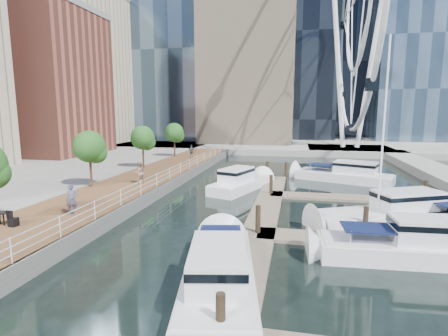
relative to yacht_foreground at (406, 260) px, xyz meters
The scene contains 13 objects.
ground 12.00m from the yacht_foreground, 149.74° to the right, with size 520.00×520.00×0.00m, color black.
boardwalk 21.34m from the yacht_foreground, 155.20° to the left, with size 6.00×60.00×1.00m, color brown.
seawall 18.66m from the yacht_foreground, 151.33° to the left, with size 0.25×60.00×1.00m, color #595954.
land_far 96.51m from the yacht_foreground, 96.17° to the left, with size 200.00×114.00×1.00m, color gray.
pier 46.10m from the yacht_foreground, 85.48° to the left, with size 14.00×12.00×1.00m, color gray.
railing 18.81m from the yacht_foreground, 151.48° to the left, with size 0.10×60.00×1.05m, color white, non-canonical shape.
floating_docks 4.63m from the yacht_foreground, 121.44° to the left, with size 16.00×34.00×2.60m.
street_trees 23.57m from the yacht_foreground, 159.94° to the left, with size 2.60×42.60×4.60m.
yacht_foreground is the anchor object (origin of this frame).
pedestrian_near 18.36m from the yacht_foreground, behind, with size 0.69×0.45×1.88m, color #484960.
pedestrian_mid 21.00m from the yacht_foreground, 151.77° to the left, with size 0.92×0.71×1.88m, color gray.
pedestrian_far 32.70m from the yacht_foreground, 125.40° to the left, with size 1.04×0.43×1.77m, color #32363E.
moored_yachts 4.75m from the yacht_foreground, 96.91° to the left, with size 22.05×40.79×11.50m.
Camera 1 is at (5.05, -11.30, 7.07)m, focal length 28.00 mm.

